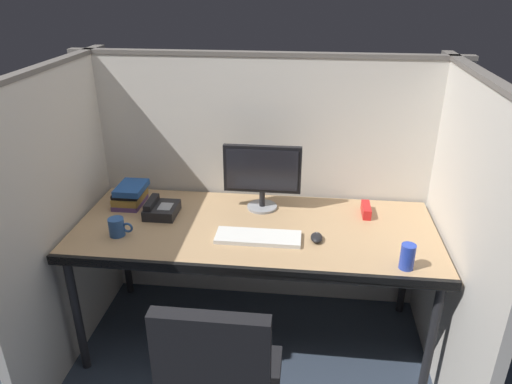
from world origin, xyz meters
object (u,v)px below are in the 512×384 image
object	(u,v)px
computer_mouse	(317,238)
red_stapler	(366,210)
book_stack	(130,194)
desk	(255,236)
monitor_center	(262,173)
soda_can	(407,257)
keyboard_main	(258,237)
coffee_mug	(117,227)
desk_phone	(161,209)

from	to	relation	value
computer_mouse	red_stapler	bearing A→B (deg)	49.22
book_stack	desk	bearing A→B (deg)	-15.18
desk	monitor_center	world-z (taller)	monitor_center
computer_mouse	desk	bearing A→B (deg)	163.92
computer_mouse	red_stapler	distance (m)	0.42
monitor_center	soda_can	distance (m)	0.90
keyboard_main	soda_can	size ratio (longest dim) A/B	3.52
coffee_mug	soda_can	xyz separation A→B (m)	(1.41, -0.14, 0.01)
keyboard_main	book_stack	bearing A→B (deg)	157.91
red_stapler	coffee_mug	xyz separation A→B (m)	(-1.28, -0.38, 0.02)
coffee_mug	red_stapler	bearing A→B (deg)	16.36
red_stapler	soda_can	xyz separation A→B (m)	(0.13, -0.52, 0.03)
monitor_center	desk	bearing A→B (deg)	-93.62
book_stack	monitor_center	bearing A→B (deg)	2.59
keyboard_main	desk_phone	size ratio (longest dim) A/B	2.26
desk	computer_mouse	xyz separation A→B (m)	(0.32, -0.09, 0.07)
computer_mouse	book_stack	distance (m)	1.11
desk	coffee_mug	distance (m)	0.71
desk	monitor_center	size ratio (longest dim) A/B	4.42
desk_phone	red_stapler	size ratio (longest dim) A/B	1.27
keyboard_main	soda_can	bearing A→B (deg)	-14.54
desk_phone	soda_can	world-z (taller)	soda_can
desk_phone	red_stapler	world-z (taller)	desk_phone
desk	desk_phone	distance (m)	0.55
keyboard_main	red_stapler	world-z (taller)	red_stapler
desk_phone	red_stapler	distance (m)	1.14
desk	red_stapler	bearing A→B (deg)	20.50
book_stack	coffee_mug	world-z (taller)	book_stack
desk	monitor_center	xyz separation A→B (m)	(0.01, 0.24, 0.27)
desk_phone	coffee_mug	bearing A→B (deg)	-121.95
monitor_center	book_stack	xyz separation A→B (m)	(-0.76, -0.03, -0.15)
desk	book_stack	distance (m)	0.78
book_stack	desk_phone	distance (m)	0.24
monitor_center	desk_phone	xyz separation A→B (m)	(-0.55, -0.15, -0.18)
keyboard_main	soda_can	distance (m)	0.72
desk	coffee_mug	world-z (taller)	coffee_mug
monitor_center	computer_mouse	xyz separation A→B (m)	(0.31, -0.33, -0.20)
keyboard_main	book_stack	size ratio (longest dim) A/B	1.90
coffee_mug	book_stack	bearing A→B (deg)	99.28
keyboard_main	soda_can	world-z (taller)	soda_can
desk	monitor_center	distance (m)	0.36
keyboard_main	computer_mouse	xyz separation A→B (m)	(0.29, 0.02, 0.01)
red_stapler	desk_phone	bearing A→B (deg)	-173.36
monitor_center	soda_can	xyz separation A→B (m)	(0.71, -0.53, -0.15)
computer_mouse	coffee_mug	distance (m)	1.01
monitor_center	book_stack	bearing A→B (deg)	-177.41
monitor_center	red_stapler	size ratio (longest dim) A/B	2.87
desk	coffee_mug	xyz separation A→B (m)	(-0.69, -0.15, 0.10)
book_stack	computer_mouse	bearing A→B (deg)	-15.45
soda_can	desk	bearing A→B (deg)	158.03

